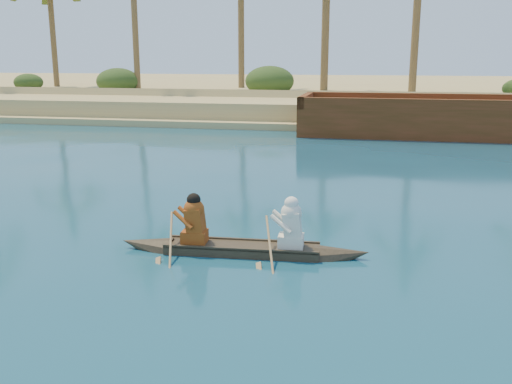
# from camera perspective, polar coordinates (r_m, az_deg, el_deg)

# --- Properties ---
(sandy_embankment) EXTENTS (150.00, 51.00, 1.50)m
(sandy_embankment) POSITION_cam_1_polar(r_m,az_deg,el_deg) (54.91, 17.80, 9.34)
(sandy_embankment) COLOR tan
(sandy_embankment) RESTS_ON ground
(shrub_cluster) EXTENTS (100.00, 6.00, 2.40)m
(shrub_cluster) POSITION_cam_1_polar(r_m,az_deg,el_deg) (39.62, 20.03, 8.80)
(shrub_cluster) COLOR #253B15
(shrub_cluster) RESTS_ON ground
(canoe) EXTENTS (5.07, 0.97, 1.39)m
(canoe) POSITION_cam_1_polar(r_m,az_deg,el_deg) (11.44, -1.39, -4.89)
(canoe) COLOR #3D3021
(canoe) RESTS_ON ground
(barge_mid) EXTENTS (13.64, 4.55, 2.27)m
(barge_mid) POSITION_cam_1_polar(r_m,az_deg,el_deg) (29.97, 17.82, 6.94)
(barge_mid) COLOR maroon
(barge_mid) RESTS_ON ground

